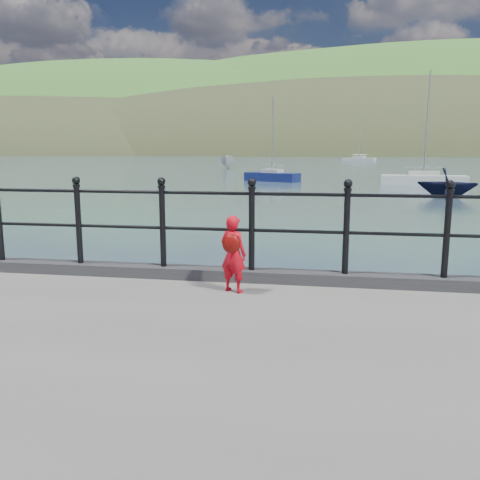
% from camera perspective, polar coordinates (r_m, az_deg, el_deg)
% --- Properties ---
extents(ground, '(600.00, 600.00, 0.00)m').
position_cam_1_polar(ground, '(7.27, -3.34, -11.71)').
color(ground, '#2D4251').
rests_on(ground, ground).
extents(kerb, '(60.00, 0.30, 0.15)m').
position_cam_1_polar(kerb, '(6.80, -3.72, -3.75)').
color(kerb, '#28282B').
rests_on(kerb, quay).
extents(railing, '(18.11, 0.11, 1.20)m').
position_cam_1_polar(railing, '(6.66, -3.80, 2.51)').
color(railing, black).
rests_on(railing, kerb).
extents(far_shore, '(830.00, 200.00, 156.00)m').
position_cam_1_polar(far_shore, '(250.00, 18.04, 4.01)').
color(far_shore, '#333A21').
rests_on(far_shore, ground).
extents(child, '(0.40, 0.35, 0.94)m').
position_cam_1_polar(child, '(6.09, -0.78, -1.50)').
color(child, red).
rests_on(child, quay).
extents(launch_white, '(2.26, 4.85, 1.81)m').
position_cam_1_polar(launch_white, '(66.51, -1.42, 8.75)').
color(launch_white, beige).
rests_on(launch_white, ground).
extents(launch_navy, '(3.74, 3.45, 1.64)m').
position_cam_1_polar(launch_navy, '(30.48, 22.24, 5.98)').
color(launch_navy, black).
rests_on(launch_navy, ground).
extents(sailboat_port, '(4.81, 3.34, 6.92)m').
position_cam_1_polar(sailboat_port, '(42.19, 3.62, 7.06)').
color(sailboat_port, navy).
rests_on(sailboat_port, ground).
extents(sailboat_deep, '(6.96, 4.41, 9.84)m').
position_cam_1_polar(sailboat_deep, '(108.20, 13.21, 8.79)').
color(sailboat_deep, beige).
rests_on(sailboat_deep, ground).
extents(sailboat_near, '(6.25, 2.25, 8.43)m').
position_cam_1_polar(sailboat_near, '(40.54, 19.89, 6.34)').
color(sailboat_near, silver).
rests_on(sailboat_near, ground).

